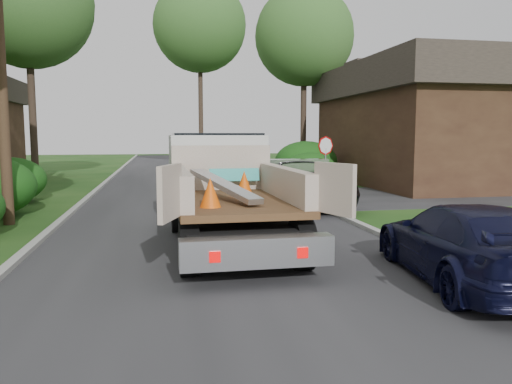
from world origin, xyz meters
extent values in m
plane|color=#164012|center=(0.00, 0.00, 0.00)|extent=(120.00, 120.00, 0.00)
cube|color=#28282B|center=(0.00, 10.00, 0.00)|extent=(8.00, 90.00, 0.02)
cube|color=#28282B|center=(12.00, 9.00, 0.01)|extent=(16.00, 7.00, 0.02)
cube|color=#9E9E99|center=(-4.10, 10.00, 0.06)|extent=(0.20, 90.00, 0.12)
cube|color=#9E9E99|center=(4.10, 10.00, 0.06)|extent=(0.20, 90.00, 0.12)
cylinder|color=slate|center=(5.20, 9.00, 1.00)|extent=(0.06, 0.06, 2.00)
cylinder|color=#B20A0A|center=(5.20, 9.00, 2.10)|extent=(0.71, 0.32, 0.76)
cube|color=#341F15|center=(13.00, 14.00, 2.25)|extent=(9.00, 12.00, 4.50)
cube|color=#332B26|center=(13.00, 14.00, 5.30)|extent=(9.72, 12.96, 1.60)
cube|color=#332B26|center=(13.00, 14.00, 6.10)|extent=(9.72, 1.80, 0.20)
ellipsoid|color=#164610|center=(-6.80, 10.00, 0.85)|extent=(2.60, 2.60, 1.70)
ellipsoid|color=#164610|center=(5.80, 13.00, 0.85)|extent=(2.60, 2.60, 1.70)
ellipsoid|color=#164610|center=(6.50, 16.00, 1.10)|extent=(3.38, 3.38, 2.21)
cylinder|color=#2D2119|center=(-7.50, 17.00, 4.50)|extent=(0.36, 0.36, 9.00)
sphere|color=#265921|center=(-7.50, 17.00, 9.00)|extent=(6.40, 6.40, 6.40)
cylinder|color=#2D2119|center=(7.50, 20.00, 4.25)|extent=(0.36, 0.36, 8.50)
sphere|color=#265921|center=(7.50, 20.00, 8.50)|extent=(6.00, 6.00, 6.00)
cylinder|color=#2D2119|center=(2.00, 30.00, 5.50)|extent=(0.36, 0.36, 11.00)
sphere|color=#265921|center=(2.00, 30.00, 11.00)|extent=(7.20, 7.20, 7.20)
cylinder|color=black|center=(-0.85, 2.97, 0.50)|extent=(0.34, 0.99, 0.99)
cylinder|color=black|center=(1.25, 2.99, 0.50)|extent=(0.34, 0.99, 0.99)
cylinder|color=black|center=(-0.81, -1.21, 0.50)|extent=(0.34, 0.99, 0.99)
cylinder|color=black|center=(1.28, -1.19, 0.50)|extent=(0.34, 0.99, 0.99)
cube|color=black|center=(0.22, 1.00, 0.68)|extent=(2.26, 6.41, 0.26)
cube|color=beige|center=(0.20, 3.31, 1.65)|extent=(2.44, 2.00, 1.71)
cube|color=black|center=(0.20, 3.31, 2.26)|extent=(2.27, 1.84, 0.61)
cube|color=#472D19|center=(0.22, 0.23, 1.10)|extent=(2.46, 3.99, 0.13)
cube|color=beige|center=(0.21, 2.21, 1.71)|extent=(2.42, 0.13, 1.10)
cube|color=beige|center=(-0.88, 0.22, 1.49)|extent=(0.31, 3.75, 0.66)
cube|color=beige|center=(1.33, 0.24, 1.49)|extent=(0.31, 3.75, 0.66)
cube|color=silver|center=(0.25, -2.14, 0.61)|extent=(2.54, 0.41, 0.50)
cube|color=#B20505|center=(-0.47, -2.34, 0.61)|extent=(0.18, 0.05, 0.18)
cube|color=#B20505|center=(0.96, -2.33, 0.61)|extent=(0.18, 0.05, 0.18)
cube|color=beige|center=(-1.13, -1.98, 1.60)|extent=(0.41, 0.96, 0.88)
cube|color=beige|center=(1.62, -1.96, 1.60)|extent=(0.43, 0.96, 0.88)
cube|color=silver|center=(0.00, 0.34, 1.48)|extent=(1.22, 2.81, 0.51)
cone|color=#F2590A|center=(-0.37, -0.77, 1.44)|extent=(0.40, 0.40, 0.55)
cone|color=#F2590A|center=(0.55, 0.89, 1.44)|extent=(0.40, 0.40, 0.55)
cube|color=#148C84|center=(0.48, 1.94, 1.55)|extent=(1.21, 0.12, 0.31)
imported|color=black|center=(3.60, 7.18, 0.81)|extent=(2.98, 5.94, 1.61)
imported|color=black|center=(3.80, -2.50, 0.68)|extent=(2.58, 4.94, 1.37)
camera|label=1|loc=(-1.29, -9.97, 2.49)|focal=35.00mm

